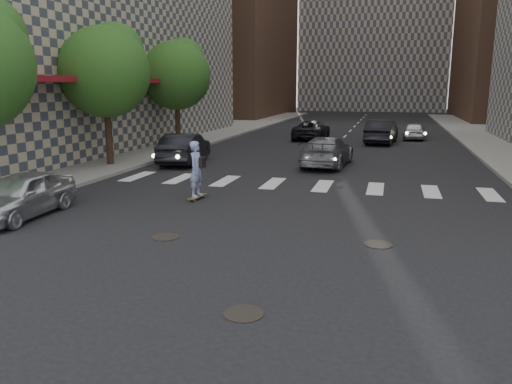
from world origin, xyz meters
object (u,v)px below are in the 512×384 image
tree_c (178,72)px  traffic_car_d (415,131)px  silver_sedan (21,195)px  traffic_car_b (327,151)px  skateboarder (197,169)px  traffic_car_c (312,130)px  traffic_car_a (185,148)px  tree_b (107,68)px  traffic_car_e (382,132)px

tree_c → traffic_car_d: size_ratio=1.76×
silver_sedan → traffic_car_b: 14.15m
skateboarder → traffic_car_b: bearing=74.7°
traffic_car_c → traffic_car_b: bearing=101.5°
skateboarder → traffic_car_a: bearing=122.4°
silver_sedan → tree_c: bearing=94.9°
tree_b → traffic_car_e: (12.28, 13.59, -3.85)m
traffic_car_c → traffic_car_e: traffic_car_e is taller
tree_b → traffic_car_d: 22.63m
tree_b → traffic_car_c: bearing=63.8°
skateboarder → traffic_car_c: size_ratio=0.41×
tree_b → skateboarder: size_ratio=3.29×
silver_sedan → traffic_car_d: 28.68m
tree_c → traffic_car_e: 14.03m
skateboarder → traffic_car_e: skateboarder is taller
tree_b → tree_c: same height
skateboarder → tree_c: bearing=122.3°
skateboarder → silver_sedan: size_ratio=0.51×
tree_b → traffic_car_e: bearing=47.9°
traffic_car_a → traffic_car_d: bearing=-135.0°
silver_sedan → traffic_car_e: traffic_car_e is taller
tree_b → traffic_car_e: tree_b is taller
tree_c → silver_sedan: tree_c is taller
traffic_car_e → silver_sedan: bearing=72.7°
tree_b → tree_c: bearing=90.0°
skateboarder → traffic_car_d: bearing=76.9°
traffic_car_b → traffic_car_d: traffic_car_b is taller
tree_b → traffic_car_c: tree_b is taller
tree_c → traffic_car_b: (9.95, -5.14, -3.93)m
traffic_car_d → traffic_car_b: bearing=76.1°
skateboarder → traffic_car_b: size_ratio=0.41×
tree_b → traffic_car_b: bearing=16.0°
traffic_car_a → traffic_car_c: size_ratio=0.93×
traffic_car_d → tree_b: bearing=53.5°
traffic_car_a → traffic_car_e: bearing=-135.8°
tree_c → traffic_car_c: bearing=43.2°
skateboarder → traffic_car_b: 9.10m
tree_c → traffic_car_e: size_ratio=1.36×
traffic_car_d → traffic_car_e: (-2.27, -3.27, 0.16)m
skateboarder → traffic_car_a: (-3.65, 7.46, -0.30)m
traffic_car_a → traffic_car_c: bearing=-115.8°
tree_b → traffic_car_b: (9.95, 2.86, -3.93)m
traffic_car_e → traffic_car_b: bearing=83.8°
tree_b → traffic_car_d: size_ratio=1.76×
tree_b → traffic_car_c: size_ratio=1.34×
traffic_car_b → tree_b: bearing=20.1°
traffic_car_b → traffic_car_c: (-2.64, 12.00, -0.03)m
silver_sedan → traffic_car_c: traffic_car_c is taller
silver_sedan → traffic_car_e: size_ratio=0.81×
skateboarder → traffic_car_e: 20.01m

